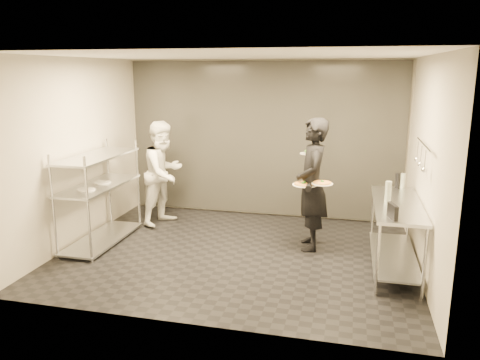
% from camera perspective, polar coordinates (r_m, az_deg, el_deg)
% --- Properties ---
extents(room_shell, '(5.00, 4.00, 2.80)m').
position_cam_1_polar(room_shell, '(7.63, 1.65, 4.13)').
color(room_shell, black).
rests_on(room_shell, ground).
extents(pass_rack, '(0.60, 1.60, 1.50)m').
position_cam_1_polar(pass_rack, '(7.45, -16.77, -1.63)').
color(pass_rack, silver).
rests_on(pass_rack, ground).
extents(prep_counter, '(0.60, 1.80, 0.92)m').
position_cam_1_polar(prep_counter, '(6.54, 18.47, -5.11)').
color(prep_counter, silver).
rests_on(prep_counter, ground).
extents(utensil_rail, '(0.07, 1.20, 0.31)m').
position_cam_1_polar(utensil_rail, '(6.35, 21.30, 2.71)').
color(utensil_rail, silver).
rests_on(utensil_rail, room_shell).
extents(waiter, '(0.58, 0.78, 1.95)m').
position_cam_1_polar(waiter, '(6.92, 8.76, -0.56)').
color(waiter, black).
rests_on(waiter, ground).
extents(chef, '(0.91, 1.03, 1.78)m').
position_cam_1_polar(chef, '(8.11, -9.27, 0.84)').
color(chef, white).
rests_on(chef, ground).
extents(pizza_plate_near, '(0.35, 0.35, 0.05)m').
position_cam_1_polar(pizza_plate_near, '(6.76, 7.88, -0.51)').
color(pizza_plate_near, white).
rests_on(pizza_plate_near, waiter).
extents(pizza_plate_far, '(0.30, 0.30, 0.05)m').
position_cam_1_polar(pizza_plate_far, '(6.68, 9.99, -0.36)').
color(pizza_plate_far, white).
rests_on(pizza_plate_far, waiter).
extents(salad_plate, '(0.26, 0.26, 0.07)m').
position_cam_1_polar(salad_plate, '(7.16, 8.33, 3.37)').
color(salad_plate, white).
rests_on(salad_plate, waiter).
extents(pos_monitor, '(0.11, 0.25, 0.17)m').
position_cam_1_polar(pos_monitor, '(5.73, 18.11, -3.65)').
color(pos_monitor, black).
rests_on(pos_monitor, prep_counter).
extents(bottle_green, '(0.08, 0.08, 0.29)m').
position_cam_1_polar(bottle_green, '(6.37, 17.61, -1.41)').
color(bottle_green, gray).
rests_on(bottle_green, prep_counter).
extents(bottle_clear, '(0.07, 0.07, 0.23)m').
position_cam_1_polar(bottle_clear, '(7.21, 19.23, -0.12)').
color(bottle_clear, gray).
rests_on(bottle_clear, prep_counter).
extents(bottle_dark, '(0.07, 0.07, 0.23)m').
position_cam_1_polar(bottle_dark, '(7.20, 18.64, -0.07)').
color(bottle_dark, black).
rests_on(bottle_dark, prep_counter).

